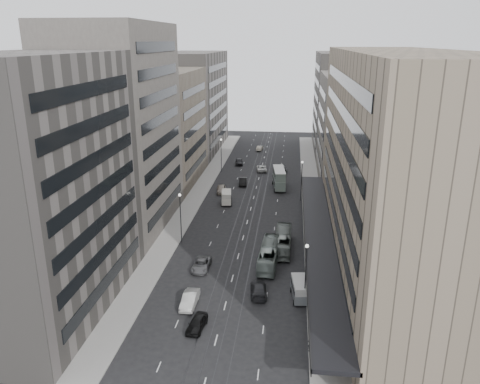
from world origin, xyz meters
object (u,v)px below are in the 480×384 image
at_px(sedan_2, 201,265).
at_px(pedestrian, 311,344).
at_px(double_decker, 279,178).
at_px(bus_near, 269,255).
at_px(panel_van, 226,197).
at_px(vw_microbus, 300,289).
at_px(sedan_0, 197,323).
at_px(bus_far, 283,241).
at_px(sedan_1, 190,300).

height_order(sedan_2, pedestrian, pedestrian).
bearing_deg(double_decker, sedan_2, -110.09).
bearing_deg(bus_near, panel_van, -65.93).
bearing_deg(vw_microbus, pedestrian, -91.64).
xyz_separation_m(vw_microbus, pedestrian, (1.00, -10.72, -0.30)).
relative_size(vw_microbus, pedestrian, 2.58).
bearing_deg(sedan_0, bus_near, 74.39).
bearing_deg(bus_near, pedestrian, 108.05).
bearing_deg(bus_far, bus_near, 70.22).
bearing_deg(double_decker, vw_microbus, -91.07).
height_order(vw_microbus, sedan_1, vw_microbus).
bearing_deg(sedan_1, bus_near, 54.38).
distance_m(bus_near, pedestrian, 20.71).
height_order(sedan_0, sedan_1, sedan_1).
distance_m(bus_near, sedan_1, 15.40).
bearing_deg(pedestrian, double_decker, -103.13).
relative_size(bus_near, double_decker, 1.27).
relative_size(vw_microbus, sedan_0, 1.15).
xyz_separation_m(bus_far, vw_microbus, (2.54, -14.37, -0.05)).
height_order(vw_microbus, pedestrian, vw_microbus).
bearing_deg(bus_far, double_decker, -86.31).
bearing_deg(sedan_1, vw_microbus, 13.70).
distance_m(bus_far, double_decker, 31.82).
bearing_deg(double_decker, pedestrian, -91.06).
bearing_deg(sedan_1, pedestrian, -26.86).
bearing_deg(bus_near, bus_far, -107.58).
distance_m(double_decker, sedan_2, 40.90).
relative_size(double_decker, pedestrian, 4.44).
distance_m(vw_microbus, sedan_0, 14.12).
distance_m(bus_near, double_decker, 36.87).
bearing_deg(vw_microbus, bus_near, 108.61).
bearing_deg(panel_van, sedan_1, -96.25).
bearing_deg(bus_near, double_decker, -87.48).
relative_size(bus_near, sedan_2, 2.12).
distance_m(sedan_1, sedan_2, 9.59).
bearing_deg(vw_microbus, double_decker, 88.27).
bearing_deg(bus_far, sedan_1, 58.47).
height_order(vw_microbus, sedan_0, vw_microbus).
relative_size(bus_near, vw_microbus, 2.18).
height_order(bus_near, vw_microbus, bus_near).
xyz_separation_m(double_decker, panel_van, (-10.06, -11.51, -0.94)).
bearing_deg(sedan_0, pedestrian, -5.23).
xyz_separation_m(bus_near, panel_van, (-9.85, 25.36, -0.03)).
xyz_separation_m(bus_far, sedan_2, (-11.43, -7.93, -0.74)).
bearing_deg(sedan_2, double_decker, 77.10).
height_order(bus_near, sedan_2, bus_near).
distance_m(bus_far, sedan_1, 20.69).
relative_size(bus_far, sedan_2, 2.08).
distance_m(bus_far, pedestrian, 25.34).
relative_size(sedan_1, pedestrian, 2.56).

